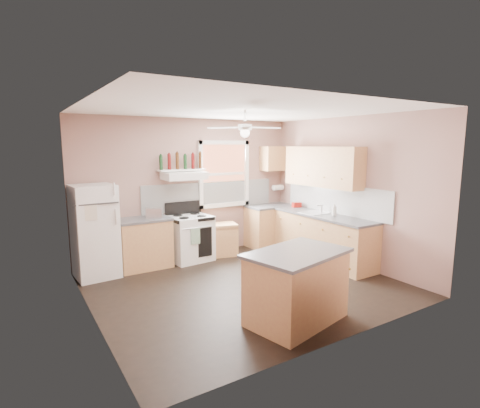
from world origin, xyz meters
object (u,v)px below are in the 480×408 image
cart (220,240)px  island (297,288)px  toaster (154,213)px  stove (190,238)px  refrigerator (95,231)px

cart → island: island is taller
toaster → stove: bearing=26.0°
cart → refrigerator: bearing=-165.9°
toaster → cart: size_ratio=0.43×
stove → island: bearing=-93.5°
toaster → stove: toaster is taller
stove → cart: size_ratio=1.34×
toaster → stove: 0.90m
refrigerator → toaster: 1.04m
island → toaster: bearing=91.8°
toaster → cart: (1.34, 0.00, -0.67)m
cart → island: size_ratio=0.54×
refrigerator → cart: (2.35, -0.01, -0.45)m
stove → cart: 0.65m
cart → island: bearing=-86.3°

